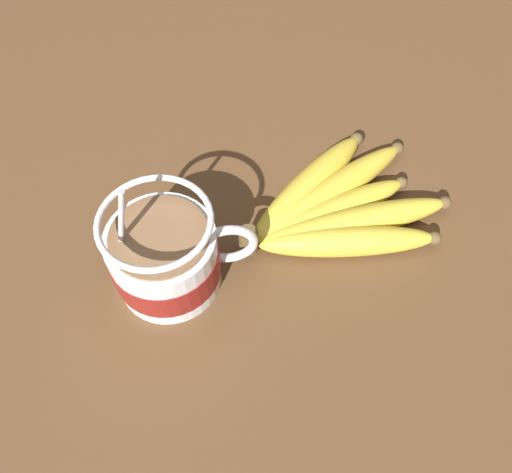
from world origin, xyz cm
name	(u,v)px	position (x,y,z in cm)	size (l,w,h in cm)	color
table	(256,275)	(0.00, 0.00, 1.49)	(130.38, 130.38, 2.99)	brown
coffee_mug	(166,257)	(-8.66, -0.05, 7.14)	(14.23, 10.49, 14.50)	silver
banana_bunch	(334,208)	(9.23, 5.18, 4.65)	(23.58, 17.65, 4.10)	brown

